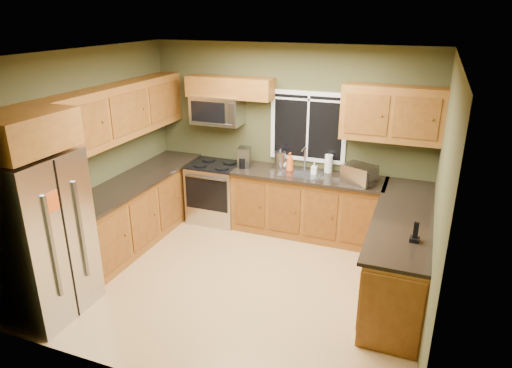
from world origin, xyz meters
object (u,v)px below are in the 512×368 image
Objects in this scene: microwave at (217,110)px; soap_bottle_a at (290,162)px; paper_towel_roll at (329,164)px; soap_bottle_b at (314,168)px; refrigerator at (40,237)px; toaster_oven at (359,174)px; kettle at (280,159)px; coffee_maker at (244,158)px; cordless_phone at (415,236)px; range at (216,192)px; soap_bottle_c at (283,162)px.

soap_bottle_a is at bearing -3.75° from microwave.
paper_towel_roll is 0.23m from soap_bottle_b.
toaster_oven is (2.87, 2.69, 0.17)m from refrigerator.
toaster_oven is 0.56m from paper_towel_roll.
refrigerator is 3.38m from kettle.
microwave is 2.29m from toaster_oven.
refrigerator is at bearing -112.84° from coffee_maker.
coffee_maker is at bearing 177.07° from toaster_oven.
coffee_maker is 2.94m from cordless_phone.
paper_towel_roll reaches higher than range.
kettle reaches higher than soap_bottle_a.
paper_towel_roll is (1.70, 0.21, 0.60)m from range.
soap_bottle_a is 1.64× the size of soap_bottle_c.
microwave is at bearing 150.51° from cordless_phone.
soap_bottle_b is (1.05, 0.06, -0.05)m from coffee_maker.
cordless_phone is (0.80, -1.47, -0.06)m from toaster_oven.
toaster_oven is 1.73× the size of paper_towel_roll.
range is 1.32m from soap_bottle_a.
microwave is 2.65× the size of paper_towel_roll.
cordless_phone is (2.49, -1.55, -0.07)m from coffee_maker.
kettle is at bearing 8.93° from range.
soap_bottle_b is (2.22, 2.83, 0.12)m from refrigerator.
coffee_maker is at bearing 67.16° from refrigerator.
coffee_maker is at bearing -164.15° from soap_bottle_c.
toaster_oven is 1.02m from soap_bottle_a.
toaster_oven is at bearing -11.92° from soap_bottle_c.
soap_bottle_c is (-0.50, 0.10, -0.00)m from soap_bottle_b.
refrigerator reaches higher than coffee_maker.
microwave is at bearing -177.50° from paper_towel_roll.
toaster_oven is 2.93× the size of soap_bottle_b.
microwave is 3.55× the size of cordless_phone.
coffee_maker is 0.97× the size of kettle.
microwave is 1.83m from paper_towel_roll.
kettle is at bearing 169.98° from soap_bottle_b.
soap_bottle_c is (1.03, 0.16, 0.56)m from range.
soap_bottle_a is at bearing 4.43° from coffee_maker.
soap_bottle_a is at bearing -28.77° from kettle.
coffee_maker is at bearing 0.73° from range.
cordless_phone is at bearing -41.28° from soap_bottle_c.
soap_bottle_a is at bearing -179.69° from soap_bottle_b.
coffee_maker is 1.05m from soap_bottle_b.
coffee_maker is at bearing -176.98° from soap_bottle_b.
paper_towel_roll reaches higher than soap_bottle_a.
toaster_oven is (2.18, -0.08, 0.60)m from range.
cordless_phone is at bearing 18.46° from refrigerator.
microwave reaches higher than toaster_oven.
soap_bottle_b is at bearing -138.78° from paper_towel_roll.
soap_bottle_c is at bearing 143.93° from soap_bottle_a.
soap_bottle_a is 1.62× the size of soap_bottle_b.
toaster_oven is at bearing -2.12° from range.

